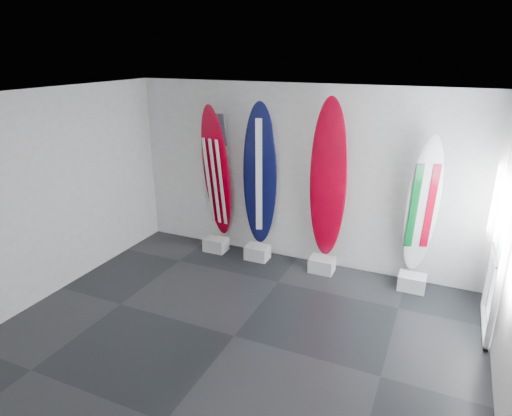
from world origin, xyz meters
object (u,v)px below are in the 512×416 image
at_px(surfboard_usa, 216,173).
at_px(surfboard_italy, 422,207).
at_px(surfboard_swiss, 328,181).
at_px(surfboard_navy, 260,176).

relative_size(surfboard_usa, surfboard_italy, 1.12).
bearing_deg(surfboard_usa, surfboard_swiss, 7.34).
bearing_deg(surfboard_navy, surfboard_usa, 161.65).
height_order(surfboard_navy, surfboard_italy, surfboard_navy).
xyz_separation_m(surfboard_navy, surfboard_swiss, (1.17, 0.00, 0.06)).
height_order(surfboard_navy, surfboard_swiss, surfboard_swiss).
bearing_deg(surfboard_usa, surfboard_italy, 7.34).
relative_size(surfboard_usa, surfboard_navy, 0.97).
distance_m(surfboard_usa, surfboard_italy, 3.43).
relative_size(surfboard_navy, surfboard_italy, 1.15).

